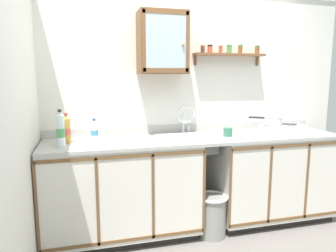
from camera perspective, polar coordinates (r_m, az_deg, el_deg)
floor at (r=3.17m, az=7.55°, el=-20.52°), size 6.02×6.02×0.00m
back_wall at (r=3.42m, az=3.54°, el=3.99°), size 3.62×0.07×2.50m
side_wall_left at (r=2.34m, az=-26.00°, el=0.49°), size 0.05×3.47×2.50m
lower_cabinet_run at (r=3.11m, az=-8.41°, el=-11.60°), size 1.47×0.63×0.93m
lower_cabinet_run_right at (r=3.65m, az=18.13°, el=-8.81°), size 1.30×0.63×0.93m
countertop at (r=3.15m, az=5.44°, el=-2.28°), size 2.98×0.66×0.03m
backsplash at (r=3.42m, az=3.69°, el=-0.41°), size 2.98×0.02×0.08m
sink at (r=3.16m, az=3.66°, el=-2.55°), size 0.60×0.46×0.46m
hot_plate_stove at (r=3.63m, az=20.03°, el=-0.42°), size 0.43×0.33×0.08m
saucepan at (r=3.58m, az=18.48°, el=1.00°), size 0.32×0.25×0.09m
bottle_juice_amber_0 at (r=2.98m, az=-17.99°, el=-0.63°), size 0.07×0.07×0.27m
bottle_opaque_white_1 at (r=2.96m, az=-13.23°, el=-0.98°), size 0.06×0.06×0.22m
bottle_water_clear_2 at (r=2.82m, az=-18.96°, el=-0.72°), size 0.07×0.07×0.32m
mug at (r=3.23m, az=10.80°, el=-1.06°), size 0.09×0.13×0.09m
wall_cabinet at (r=3.17m, az=-1.03°, el=14.87°), size 0.47×0.32×0.60m
spice_shelf at (r=3.50m, az=11.27°, el=12.87°), size 0.79×0.14×0.22m
trash_bin at (r=3.22m, az=8.04°, el=-15.70°), size 0.30×0.30×0.42m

